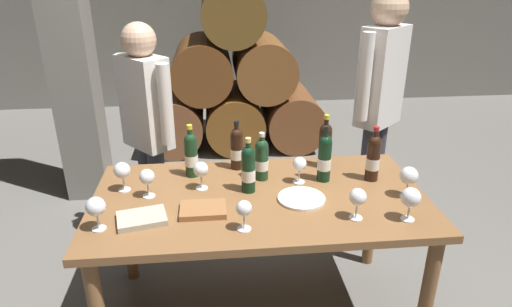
{
  "coord_description": "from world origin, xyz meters",
  "views": [
    {
      "loc": [
        -0.22,
        -1.99,
        1.87
      ],
      "look_at": [
        0.0,
        0.2,
        0.91
      ],
      "focal_mm": 31.37,
      "sensor_mm": 36.0,
      "label": 1
    }
  ],
  "objects_px": {
    "wine_glass_0": "(358,198)",
    "wine_glass_3": "(96,207)",
    "wine_glass_6": "(122,171)",
    "wine_glass_2": "(147,178)",
    "taster_seated_left": "(147,123)",
    "sommelier_presenting": "(379,96)",
    "wine_bottle_0": "(237,148)",
    "wine_glass_5": "(411,198)",
    "wine_glass_1": "(244,209)",
    "wine_glass_8": "(201,170)",
    "tasting_notebook": "(203,210)",
    "wine_glass_7": "(300,165)",
    "wine_bottle_5": "(373,157)",
    "wine_bottle_1": "(325,158)",
    "wine_bottle_2": "(262,159)",
    "wine_bottle_3": "(191,154)",
    "wine_bottle_4": "(248,169)",
    "wine_glass_4": "(409,176)",
    "leather_ledger": "(142,218)",
    "wine_bottle_6": "(325,145)",
    "serving_plate": "(301,198)",
    "dining_table": "(260,211)"
  },
  "relations": [
    {
      "from": "wine_bottle_2",
      "to": "wine_glass_5",
      "type": "bearing_deg",
      "value": -37.83
    },
    {
      "from": "wine_bottle_5",
      "to": "wine_glass_6",
      "type": "distance_m",
      "value": 1.33
    },
    {
      "from": "wine_bottle_2",
      "to": "wine_glass_6",
      "type": "relative_size",
      "value": 1.71
    },
    {
      "from": "wine_glass_0",
      "to": "serving_plate",
      "type": "distance_m",
      "value": 0.31
    },
    {
      "from": "leather_ledger",
      "to": "sommelier_presenting",
      "type": "height_order",
      "value": "sommelier_presenting"
    },
    {
      "from": "wine_glass_0",
      "to": "wine_glass_8",
      "type": "height_order",
      "value": "wine_glass_0"
    },
    {
      "from": "wine_glass_3",
      "to": "wine_glass_6",
      "type": "xyz_separation_m",
      "value": [
        0.05,
        0.36,
        -0.0
      ]
    },
    {
      "from": "tasting_notebook",
      "to": "serving_plate",
      "type": "xyz_separation_m",
      "value": [
        0.49,
        0.07,
        -0.01
      ]
    },
    {
      "from": "tasting_notebook",
      "to": "taster_seated_left",
      "type": "relative_size",
      "value": 0.14
    },
    {
      "from": "wine_bottle_1",
      "to": "wine_bottle_2",
      "type": "relative_size",
      "value": 1.15
    },
    {
      "from": "wine_bottle_3",
      "to": "wine_glass_8",
      "type": "bearing_deg",
      "value": -71.58
    },
    {
      "from": "wine_glass_3",
      "to": "serving_plate",
      "type": "relative_size",
      "value": 0.67
    },
    {
      "from": "wine_glass_3",
      "to": "sommelier_presenting",
      "type": "relative_size",
      "value": 0.09
    },
    {
      "from": "wine_glass_6",
      "to": "wine_glass_2",
      "type": "bearing_deg",
      "value": -30.79
    },
    {
      "from": "tasting_notebook",
      "to": "wine_glass_7",
      "type": "bearing_deg",
      "value": 26.99
    },
    {
      "from": "wine_bottle_2",
      "to": "sommelier_presenting",
      "type": "relative_size",
      "value": 0.16
    },
    {
      "from": "wine_bottle_6",
      "to": "wine_bottle_0",
      "type": "bearing_deg",
      "value": 176.8
    },
    {
      "from": "wine_bottle_1",
      "to": "leather_ledger",
      "type": "distance_m",
      "value": 1.0
    },
    {
      "from": "taster_seated_left",
      "to": "wine_glass_7",
      "type": "bearing_deg",
      "value": -34.34
    },
    {
      "from": "wine_bottle_3",
      "to": "wine_bottle_4",
      "type": "relative_size",
      "value": 1.01
    },
    {
      "from": "wine_bottle_6",
      "to": "wine_glass_1",
      "type": "xyz_separation_m",
      "value": [
        -0.51,
        -0.62,
        -0.03
      ]
    },
    {
      "from": "wine_glass_0",
      "to": "wine_bottle_4",
      "type": "bearing_deg",
      "value": 146.06
    },
    {
      "from": "wine_bottle_3",
      "to": "wine_glass_6",
      "type": "distance_m",
      "value": 0.38
    },
    {
      "from": "wine_glass_5",
      "to": "wine_glass_8",
      "type": "height_order",
      "value": "wine_glass_5"
    },
    {
      "from": "wine_glass_1",
      "to": "taster_seated_left",
      "type": "height_order",
      "value": "taster_seated_left"
    },
    {
      "from": "wine_glass_4",
      "to": "leather_ledger",
      "type": "xyz_separation_m",
      "value": [
        -1.31,
        -0.1,
        -0.1
      ]
    },
    {
      "from": "wine_glass_3",
      "to": "wine_glass_4",
      "type": "bearing_deg",
      "value": 5.84
    },
    {
      "from": "wine_bottle_2",
      "to": "wine_bottle_1",
      "type": "bearing_deg",
      "value": -8.55
    },
    {
      "from": "wine_glass_0",
      "to": "wine_glass_3",
      "type": "distance_m",
      "value": 1.17
    },
    {
      "from": "serving_plate",
      "to": "sommelier_presenting",
      "type": "xyz_separation_m",
      "value": [
        0.67,
        0.81,
        0.28
      ]
    },
    {
      "from": "dining_table",
      "to": "wine_glass_5",
      "type": "relative_size",
      "value": 10.35
    },
    {
      "from": "wine_bottle_5",
      "to": "wine_glass_0",
      "type": "height_order",
      "value": "wine_bottle_5"
    },
    {
      "from": "wine_bottle_4",
      "to": "wine_glass_3",
      "type": "relative_size",
      "value": 1.85
    },
    {
      "from": "wine_bottle_0",
      "to": "wine_bottle_6",
      "type": "relative_size",
      "value": 0.91
    },
    {
      "from": "wine_bottle_1",
      "to": "wine_glass_7",
      "type": "relative_size",
      "value": 2.1
    },
    {
      "from": "taster_seated_left",
      "to": "sommelier_presenting",
      "type": "bearing_deg",
      "value": 1.14
    },
    {
      "from": "wine_bottle_6",
      "to": "wine_glass_4",
      "type": "height_order",
      "value": "wine_bottle_6"
    },
    {
      "from": "wine_glass_1",
      "to": "wine_glass_8",
      "type": "xyz_separation_m",
      "value": [
        -0.19,
        0.41,
        0.01
      ]
    },
    {
      "from": "wine_bottle_4",
      "to": "wine_glass_5",
      "type": "height_order",
      "value": "wine_bottle_4"
    },
    {
      "from": "wine_glass_1",
      "to": "wine_bottle_0",
      "type": "bearing_deg",
      "value": 89.23
    },
    {
      "from": "wine_glass_7",
      "to": "wine_bottle_5",
      "type": "bearing_deg",
      "value": -0.57
    },
    {
      "from": "wine_glass_8",
      "to": "leather_ledger",
      "type": "height_order",
      "value": "wine_glass_8"
    },
    {
      "from": "wine_glass_5",
      "to": "tasting_notebook",
      "type": "xyz_separation_m",
      "value": [
        -0.95,
        0.16,
        -0.1
      ]
    },
    {
      "from": "wine_glass_6",
      "to": "serving_plate",
      "type": "height_order",
      "value": "wine_glass_6"
    },
    {
      "from": "wine_bottle_0",
      "to": "wine_bottle_3",
      "type": "bearing_deg",
      "value": -164.33
    },
    {
      "from": "wine_glass_4",
      "to": "leather_ledger",
      "type": "bearing_deg",
      "value": -175.51
    },
    {
      "from": "wine_bottle_0",
      "to": "wine_bottle_3",
      "type": "xyz_separation_m",
      "value": [
        -0.26,
        -0.07,
        0.0
      ]
    },
    {
      "from": "wine_bottle_3",
      "to": "wine_glass_7",
      "type": "bearing_deg",
      "value": -13.99
    },
    {
      "from": "wine_bottle_0",
      "to": "wine_glass_5",
      "type": "height_order",
      "value": "wine_bottle_0"
    },
    {
      "from": "wine_bottle_5",
      "to": "leather_ledger",
      "type": "height_order",
      "value": "wine_bottle_5"
    }
  ]
}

